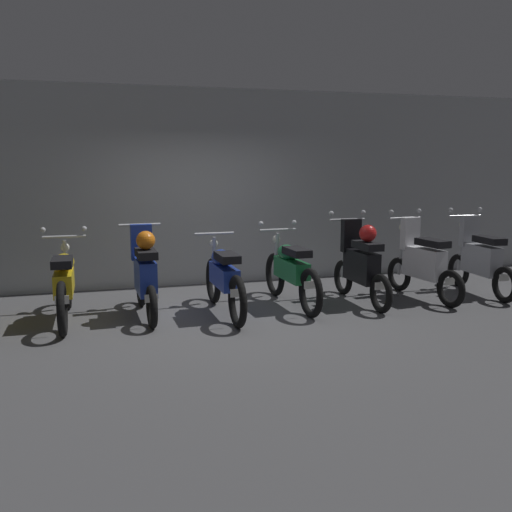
# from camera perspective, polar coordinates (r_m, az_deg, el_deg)

# --- Properties ---
(ground_plane) EXTENTS (80.00, 80.00, 0.00)m
(ground_plane) POSITION_cam_1_polar(r_m,az_deg,el_deg) (7.51, -2.93, -6.08)
(ground_plane) COLOR #4C4C4F
(back_wall) EXTENTS (16.04, 0.30, 3.17)m
(back_wall) POSITION_cam_1_polar(r_m,az_deg,el_deg) (9.45, -6.17, 6.81)
(back_wall) COLOR #9EA0A3
(back_wall) RESTS_ON ground
(motorbike_slot_2) EXTENTS (0.59, 1.95, 1.15)m
(motorbike_slot_2) POSITION_cam_1_polar(r_m,az_deg,el_deg) (7.59, -18.60, -2.57)
(motorbike_slot_2) COLOR black
(motorbike_slot_2) RESTS_ON ground
(motorbike_slot_3) EXTENTS (0.56, 1.68, 1.18)m
(motorbike_slot_3) POSITION_cam_1_polar(r_m,az_deg,el_deg) (7.56, -11.02, -1.72)
(motorbike_slot_3) COLOR black
(motorbike_slot_3) RESTS_ON ground
(motorbike_slot_4) EXTENTS (0.56, 1.95, 1.03)m
(motorbike_slot_4) POSITION_cam_1_polar(r_m,az_deg,el_deg) (7.54, -3.24, -2.17)
(motorbike_slot_4) COLOR black
(motorbike_slot_4) RESTS_ON ground
(motorbike_slot_5) EXTENTS (0.59, 1.95, 1.15)m
(motorbike_slot_5) POSITION_cam_1_polar(r_m,az_deg,el_deg) (7.99, 3.49, -1.50)
(motorbike_slot_5) COLOR black
(motorbike_slot_5) RESTS_ON ground
(motorbike_slot_6) EXTENTS (0.59, 1.68, 1.29)m
(motorbike_slot_6) POSITION_cam_1_polar(r_m,az_deg,el_deg) (8.25, 10.40, -0.76)
(motorbike_slot_6) COLOR black
(motorbike_slot_6) RESTS_ON ground
(motorbike_slot_7) EXTENTS (0.59, 1.68, 1.29)m
(motorbike_slot_7) POSITION_cam_1_polar(r_m,az_deg,el_deg) (8.75, 16.26, -0.68)
(motorbike_slot_7) COLOR black
(motorbike_slot_7) RESTS_ON ground
(motorbike_slot_8) EXTENTS (0.59, 1.68, 1.29)m
(motorbike_slot_8) POSITION_cam_1_polar(r_m,az_deg,el_deg) (9.34, 21.43, -0.33)
(motorbike_slot_8) COLOR black
(motorbike_slot_8) RESTS_ON ground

